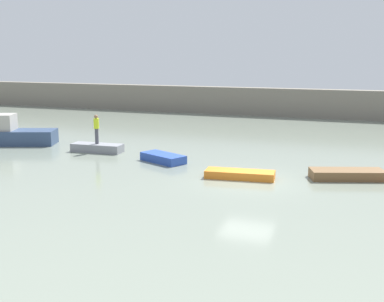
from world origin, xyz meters
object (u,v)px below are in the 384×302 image
at_px(rowboat_blue, 163,158).
at_px(motorboat, 9,134).
at_px(person_hiviz_shirt, 96,128).
at_px(rowboat_grey, 97,148).
at_px(rowboat_brown, 347,174).
at_px(rowboat_orange, 240,174).

bearing_deg(rowboat_blue, motorboat, -161.55).
distance_m(motorboat, person_hiviz_shirt, 6.85).
xyz_separation_m(motorboat, person_hiviz_shirt, (6.80, -0.24, 0.80)).
xyz_separation_m(rowboat_grey, rowboat_brown, (14.72, -1.64, -0.02)).
distance_m(rowboat_grey, rowboat_brown, 14.81).
height_order(rowboat_grey, person_hiviz_shirt, person_hiviz_shirt).
relative_size(rowboat_blue, person_hiviz_shirt, 1.50).
bearing_deg(rowboat_blue, rowboat_orange, 3.04).
bearing_deg(person_hiviz_shirt, motorboat, 178.01).
xyz_separation_m(motorboat, rowboat_blue, (11.73, -1.47, -0.47)).
distance_m(rowboat_blue, person_hiviz_shirt, 5.24).
bearing_deg(motorboat, person_hiviz_shirt, -1.99).
height_order(motorboat, rowboat_grey, motorboat).
xyz_separation_m(rowboat_blue, person_hiviz_shirt, (-4.93, 1.23, 1.27)).
xyz_separation_m(rowboat_grey, person_hiviz_shirt, (0.00, 0.00, 1.25)).
height_order(rowboat_brown, person_hiviz_shirt, person_hiviz_shirt).
relative_size(motorboat, rowboat_blue, 2.25).
height_order(rowboat_grey, rowboat_brown, rowboat_grey).
bearing_deg(rowboat_brown, person_hiviz_shirt, 154.47).
distance_m(rowboat_grey, rowboat_blue, 5.08).
xyz_separation_m(motorboat, rowboat_brown, (21.52, -1.88, -0.46)).
distance_m(rowboat_blue, rowboat_orange, 5.34).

